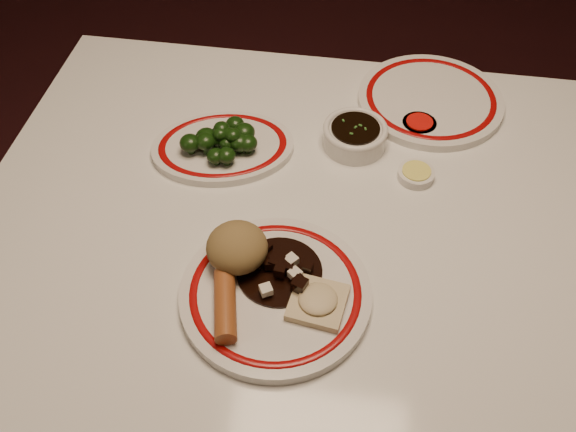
% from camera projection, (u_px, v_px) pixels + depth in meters
% --- Properties ---
extents(ground, '(7.00, 7.00, 0.00)m').
position_uv_depth(ground, '(316.00, 412.00, 1.62)').
color(ground, black).
rests_on(ground, ground).
extents(dining_table, '(1.20, 0.90, 0.75)m').
position_uv_depth(dining_table, '(328.00, 254.00, 1.13)').
color(dining_table, white).
rests_on(dining_table, ground).
extents(main_plate, '(0.34, 0.34, 0.02)m').
position_uv_depth(main_plate, '(275.00, 294.00, 0.95)').
color(main_plate, silver).
rests_on(main_plate, dining_table).
extents(rice_mound, '(0.09, 0.09, 0.07)m').
position_uv_depth(rice_mound, '(237.00, 247.00, 0.96)').
color(rice_mound, olive).
rests_on(rice_mound, main_plate).
extents(spring_roll, '(0.06, 0.12, 0.03)m').
position_uv_depth(spring_roll, '(225.00, 305.00, 0.91)').
color(spring_roll, '#9D5326').
rests_on(spring_roll, main_plate).
extents(fried_wonton, '(0.09, 0.09, 0.02)m').
position_uv_depth(fried_wonton, '(318.00, 301.00, 0.92)').
color(fried_wonton, '#CBBB8F').
rests_on(fried_wonton, main_plate).
extents(stirfry_heap, '(0.13, 0.13, 0.03)m').
position_uv_depth(stirfry_heap, '(280.00, 270.00, 0.96)').
color(stirfry_heap, black).
rests_on(stirfry_heap, main_plate).
extents(broccoli_plate, '(0.30, 0.27, 0.02)m').
position_uv_depth(broccoli_plate, '(223.00, 147.00, 1.16)').
color(broccoli_plate, silver).
rests_on(broccoli_plate, dining_table).
extents(broccoli_pile, '(0.14, 0.12, 0.05)m').
position_uv_depth(broccoli_pile, '(223.00, 139.00, 1.13)').
color(broccoli_pile, '#23471C').
rests_on(broccoli_pile, broccoli_plate).
extents(soy_bowl, '(0.12, 0.12, 0.04)m').
position_uv_depth(soy_bowl, '(355.00, 136.00, 1.16)').
color(soy_bowl, silver).
rests_on(soy_bowl, dining_table).
extents(sweet_sour_dish, '(0.06, 0.06, 0.02)m').
position_uv_depth(sweet_sour_dish, '(419.00, 125.00, 1.20)').
color(sweet_sour_dish, silver).
rests_on(sweet_sour_dish, dining_table).
extents(mustard_dish, '(0.06, 0.06, 0.02)m').
position_uv_depth(mustard_dish, '(416.00, 174.00, 1.12)').
color(mustard_dish, silver).
rests_on(mustard_dish, dining_table).
extents(far_plate, '(0.32, 0.32, 0.02)m').
position_uv_depth(far_plate, '(430.00, 100.00, 1.25)').
color(far_plate, silver).
rests_on(far_plate, dining_table).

